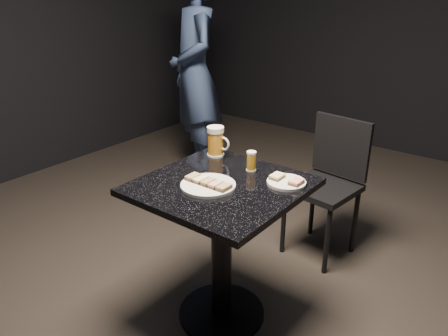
% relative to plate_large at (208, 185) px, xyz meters
% --- Properties ---
extents(floor, '(6.00, 6.00, 0.00)m').
position_rel_plate_large_xyz_m(floor, '(0.03, 0.06, -0.76)').
color(floor, black).
rests_on(floor, ground).
extents(plate_large, '(0.25, 0.25, 0.01)m').
position_rel_plate_large_xyz_m(plate_large, '(0.00, 0.00, 0.00)').
color(plate_large, silver).
rests_on(plate_large, table).
extents(plate_small, '(0.18, 0.18, 0.01)m').
position_rel_plate_large_xyz_m(plate_small, '(0.26, 0.24, 0.00)').
color(plate_small, white).
rests_on(plate_small, table).
extents(patron, '(0.78, 0.71, 1.78)m').
position_rel_plate_large_xyz_m(patron, '(-1.32, 1.41, 0.13)').
color(patron, navy).
rests_on(patron, floor).
extents(table, '(0.70, 0.70, 0.75)m').
position_rel_plate_large_xyz_m(table, '(0.03, 0.06, -0.25)').
color(table, black).
rests_on(table, floor).
extents(beer_mug, '(0.13, 0.09, 0.16)m').
position_rel_plate_large_xyz_m(beer_mug, '(-0.21, 0.32, 0.07)').
color(beer_mug, silver).
rests_on(beer_mug, table).
extents(beer_tumbler, '(0.05, 0.05, 0.10)m').
position_rel_plate_large_xyz_m(beer_tumbler, '(0.05, 0.27, 0.04)').
color(beer_tumbler, silver).
rests_on(beer_tumbler, table).
extents(chair, '(0.41, 0.41, 0.86)m').
position_rel_plate_large_xyz_m(chair, '(0.16, 0.96, -0.26)').
color(chair, black).
rests_on(chair, floor).
extents(canapes_on_plate_large, '(0.22, 0.07, 0.02)m').
position_rel_plate_large_xyz_m(canapes_on_plate_large, '(0.00, 0.00, 0.02)').
color(canapes_on_plate_large, '#4C3521').
rests_on(canapes_on_plate_large, plate_large).
extents(canapes_on_plate_small, '(0.15, 0.07, 0.02)m').
position_rel_plate_large_xyz_m(canapes_on_plate_small, '(0.26, 0.24, 0.02)').
color(canapes_on_plate_small, '#4C3521').
rests_on(canapes_on_plate_small, plate_small).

